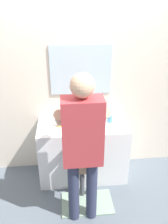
{
  "coord_description": "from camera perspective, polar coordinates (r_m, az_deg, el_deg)",
  "views": [
    {
      "loc": [
        -0.25,
        -2.37,
        2.33
      ],
      "look_at": [
        0.0,
        0.15,
        1.1
      ],
      "focal_mm": 37.11,
      "sensor_mm": 36.0,
      "label": 1
    }
  ],
  "objects": [
    {
      "name": "soap_bottle",
      "position": [
        3.02,
        -6.18,
        -2.47
      ],
      "size": [
        0.06,
        0.06,
        0.16
      ],
      "color": "gold",
      "rests_on": "vanity_cabinet"
    },
    {
      "name": "child_toddler",
      "position": [
        2.9,
        0.5,
        -12.37
      ],
      "size": [
        0.27,
        0.27,
        0.89
      ],
      "color": "#47474C",
      "rests_on": "ground"
    },
    {
      "name": "sink_basin",
      "position": [
        3.02,
        -0.24,
        -2.54
      ],
      "size": [
        0.36,
        0.36,
        0.11
      ],
      "color": "silver",
      "rests_on": "vanity_cabinet"
    },
    {
      "name": "adult_parent",
      "position": [
        2.34,
        -0.41,
        -6.99
      ],
      "size": [
        0.54,
        0.57,
        1.76
      ],
      "color": "#2D334C",
      "rests_on": "ground"
    },
    {
      "name": "ground_plane",
      "position": [
        3.33,
        0.27,
        -18.45
      ],
      "size": [
        14.0,
        14.0,
        0.0
      ],
      "primitive_type": "plane",
      "color": "slate"
    },
    {
      "name": "toothbrush_cup",
      "position": [
        3.15,
        6.38,
        -1.61
      ],
      "size": [
        0.07,
        0.07,
        0.21
      ],
      "color": "#4C8EB2",
      "rests_on": "vanity_cabinet"
    },
    {
      "name": "bath_mat",
      "position": [
        3.15,
        0.77,
        -21.49
      ],
      "size": [
        0.64,
        0.4,
        0.02
      ],
      "primitive_type": "cube",
      "color": "gray",
      "rests_on": "ground"
    },
    {
      "name": "back_wall",
      "position": [
        3.15,
        -0.85,
        7.87
      ],
      "size": [
        4.4,
        0.1,
        2.7
      ],
      "color": "beige",
      "rests_on": "ground"
    },
    {
      "name": "vanity_cabinet",
      "position": [
        3.29,
        -0.26,
        -9.62
      ],
      "size": [
        1.2,
        0.54,
        0.83
      ],
      "primitive_type": "cube",
      "color": "white",
      "rests_on": "ground"
    },
    {
      "name": "faucet",
      "position": [
        3.2,
        -0.61,
        -0.33
      ],
      "size": [
        0.18,
        0.14,
        0.18
      ],
      "color": "#B7BABF",
      "rests_on": "vanity_cabinet"
    }
  ]
}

